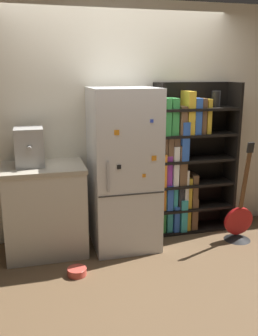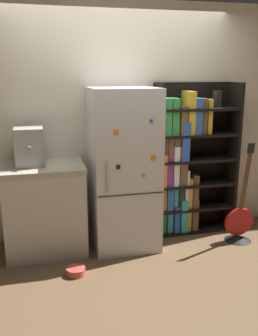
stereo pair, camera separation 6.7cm
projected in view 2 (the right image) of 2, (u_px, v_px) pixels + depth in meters
The scene contains 8 objects.
ground_plane at pixel (126, 247), 4.07m from camera, with size 16.00×16.00×0.00m, color brown.
wall_back at pixel (116, 123), 4.20m from camera, with size 8.00×0.05×2.60m.
refrigerator at pixel (123, 169), 3.97m from camera, with size 0.68×0.70×1.70m.
bookshelf at pixel (185, 163), 4.34m from camera, with size 0.95×0.33×1.74m.
kitchen_counter at pixel (45, 209), 3.90m from camera, with size 0.83×0.63×0.94m.
espresso_machine at pixel (29, 147), 3.74m from camera, with size 0.28×0.37×0.38m.
guitar at pixel (239, 227), 4.20m from camera, with size 0.33×0.30×1.15m.
pet_bowl at pixel (76, 271), 3.51m from camera, with size 0.18×0.18×0.07m.
Camera 2 is at (-0.85, -3.63, 1.85)m, focal length 40.00 mm.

